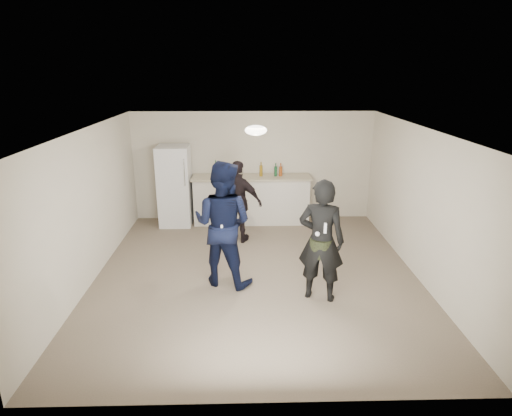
{
  "coord_description": "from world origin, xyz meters",
  "views": [
    {
      "loc": [
        -0.18,
        -6.69,
        3.41
      ],
      "look_at": [
        0.0,
        0.2,
        1.15
      ],
      "focal_mm": 30.0,
      "sensor_mm": 36.0,
      "label": 1
    }
  ],
  "objects_px": {
    "counter": "(251,200)",
    "woman": "(321,241)",
    "shaker": "(236,172)",
    "spectator": "(238,202)",
    "fridge": "(175,186)",
    "man": "(223,224)"
  },
  "relations": [
    {
      "from": "counter",
      "to": "woman",
      "type": "distance_m",
      "value": 3.63
    },
    {
      "from": "shaker",
      "to": "woman",
      "type": "height_order",
      "value": "woman"
    },
    {
      "from": "shaker",
      "to": "spectator",
      "type": "xyz_separation_m",
      "value": [
        0.06,
        -1.25,
        -0.33
      ]
    },
    {
      "from": "fridge",
      "to": "spectator",
      "type": "relative_size",
      "value": 1.07
    },
    {
      "from": "man",
      "to": "woman",
      "type": "relative_size",
      "value": 1.08
    },
    {
      "from": "woman",
      "to": "spectator",
      "type": "height_order",
      "value": "woman"
    },
    {
      "from": "fridge",
      "to": "counter",
      "type": "bearing_deg",
      "value": 2.33
    },
    {
      "from": "woman",
      "to": "spectator",
      "type": "bearing_deg",
      "value": -43.01
    },
    {
      "from": "counter",
      "to": "shaker",
      "type": "distance_m",
      "value": 0.74
    },
    {
      "from": "fridge",
      "to": "woman",
      "type": "distance_m",
      "value": 4.34
    },
    {
      "from": "fridge",
      "to": "spectator",
      "type": "bearing_deg",
      "value": -36.72
    },
    {
      "from": "woman",
      "to": "shaker",
      "type": "bearing_deg",
      "value": -51.29
    },
    {
      "from": "man",
      "to": "woman",
      "type": "bearing_deg",
      "value": -179.06
    },
    {
      "from": "fridge",
      "to": "man",
      "type": "height_order",
      "value": "man"
    },
    {
      "from": "man",
      "to": "woman",
      "type": "height_order",
      "value": "man"
    },
    {
      "from": "shaker",
      "to": "woman",
      "type": "xyz_separation_m",
      "value": [
        1.33,
        -3.58,
        -0.22
      ]
    },
    {
      "from": "woman",
      "to": "man",
      "type": "bearing_deg",
      "value": -2.02
    },
    {
      "from": "counter",
      "to": "shaker",
      "type": "relative_size",
      "value": 15.29
    },
    {
      "from": "man",
      "to": "spectator",
      "type": "relative_size",
      "value": 1.22
    },
    {
      "from": "fridge",
      "to": "shaker",
      "type": "xyz_separation_m",
      "value": [
        1.38,
        0.18,
        0.28
      ]
    },
    {
      "from": "fridge",
      "to": "man",
      "type": "relative_size",
      "value": 0.87
    },
    {
      "from": "shaker",
      "to": "woman",
      "type": "distance_m",
      "value": 3.82
    }
  ]
}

